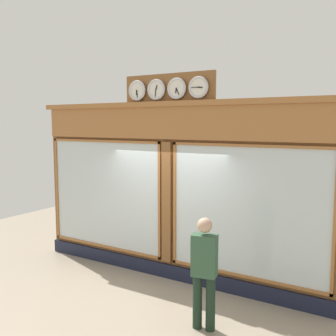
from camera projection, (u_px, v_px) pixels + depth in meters
The scene contains 2 objects.
shop_facade at pixel (171, 189), 7.61m from camera, with size 6.42×0.42×3.97m.
pedestrian at pixel (204, 269), 5.67m from camera, with size 0.40×0.28×1.69m.
Camera 1 is at (-3.87, 6.31, 3.05)m, focal length 41.49 mm.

